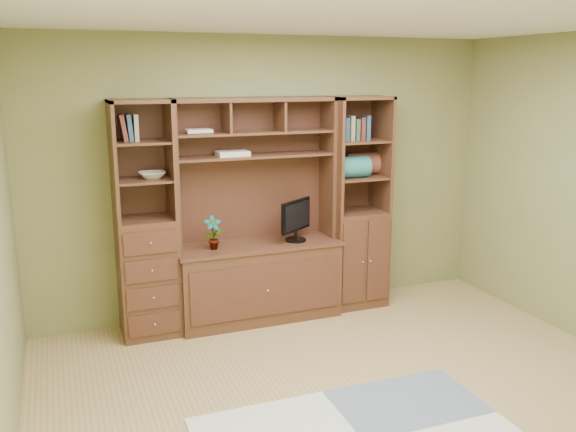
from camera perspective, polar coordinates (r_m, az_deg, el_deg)
name	(u,v)px	position (r m, az deg, el deg)	size (l,w,h in m)	color
room	(371,224)	(4.00, 7.82, -0.71)	(4.60, 4.10, 2.64)	tan
center_hutch	(258,212)	(5.54, -2.86, 0.34)	(1.54, 0.53, 2.05)	#4A2A1A
left_tower	(145,221)	(5.36, -13.20, -0.43)	(0.50, 0.45, 2.05)	#4A2A1A
right_tower	(356,203)	(5.97, 6.41, 1.20)	(0.55, 0.45, 2.05)	#4A2A1A
monitor	(296,213)	(5.63, 0.73, 0.29)	(0.44, 0.19, 0.54)	black
orchid	(213,233)	(5.42, -7.03, -1.57)	(0.16, 0.11, 0.30)	#9E5135
magazines	(232,153)	(5.47, -5.23, 5.87)	(0.28, 0.20, 0.04)	beige
bowl	(152,175)	(5.29, -12.60, 3.77)	(0.23, 0.23, 0.06)	beige
blanket_teal	(351,167)	(5.81, 5.88, 4.58)	(0.35, 0.20, 0.20)	#28696A
blanket_red	(364,164)	(6.02, 7.09, 4.89)	(0.38, 0.21, 0.21)	brown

